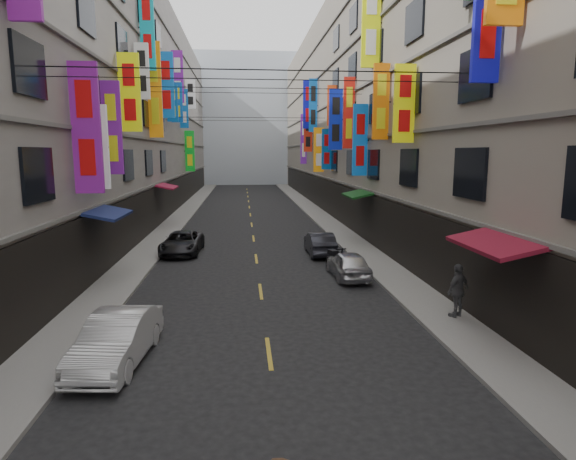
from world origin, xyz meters
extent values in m
cube|color=slate|center=(-6.00, 42.00, 0.06)|extent=(2.00, 90.00, 0.12)
cube|color=slate|center=(6.00, 42.00, 0.06)|extent=(2.00, 90.00, 0.12)
cube|color=gray|center=(-12.00, 42.00, 9.50)|extent=(10.00, 90.00, 19.00)
cube|color=black|center=(-6.95, 42.00, 1.50)|extent=(0.12, 85.50, 3.00)
cube|color=#66635E|center=(-6.94, 42.00, 3.20)|extent=(0.16, 90.00, 0.14)
cube|color=#66635E|center=(-6.94, 42.00, 6.40)|extent=(0.16, 90.00, 0.14)
cube|color=#66635E|center=(-6.94, 42.00, 9.60)|extent=(0.16, 90.00, 0.14)
cube|color=#66635E|center=(-6.94, 42.00, 12.80)|extent=(0.16, 90.00, 0.14)
cube|color=#66635E|center=(-6.94, 42.00, 16.00)|extent=(0.16, 90.00, 0.14)
cube|color=gray|center=(12.00, 42.00, 9.50)|extent=(10.00, 90.00, 19.00)
cube|color=black|center=(6.95, 42.00, 1.50)|extent=(0.12, 85.50, 3.00)
cube|color=#66635E|center=(6.94, 42.00, 3.20)|extent=(0.16, 90.00, 0.14)
cube|color=#66635E|center=(6.94, 42.00, 6.40)|extent=(0.16, 90.00, 0.14)
cube|color=#66635E|center=(6.94, 42.00, 9.60)|extent=(0.16, 90.00, 0.14)
cube|color=#66635E|center=(6.94, 42.00, 12.80)|extent=(0.16, 90.00, 0.14)
cube|color=#66635E|center=(6.94, 42.00, 16.00)|extent=(0.16, 90.00, 0.14)
cube|color=silver|center=(0.00, 92.00, 11.00)|extent=(18.00, 8.00, 22.00)
cube|color=#71167C|center=(-6.38, 24.18, 6.36)|extent=(1.04, 0.18, 4.79)
cylinder|color=black|center=(-6.43, 24.18, 6.36)|extent=(1.14, 0.08, 0.08)
cube|color=silver|center=(-6.51, 26.07, 5.70)|extent=(0.77, 0.18, 3.42)
cylinder|color=black|center=(-6.56, 26.07, 5.70)|extent=(0.87, 0.08, 0.08)
cube|color=#F4F80D|center=(6.44, 26.45, 7.59)|extent=(0.92, 0.18, 3.35)
cylinder|color=black|center=(6.49, 26.45, 7.59)|extent=(1.02, 0.08, 0.08)
cube|color=#65167E|center=(-6.49, 28.23, 6.58)|extent=(0.83, 0.18, 4.14)
cylinder|color=black|center=(-6.54, 28.23, 6.58)|extent=(0.93, 0.08, 0.08)
cube|color=#D6660B|center=(6.49, 30.24, 8.05)|extent=(0.83, 0.18, 3.80)
cylinder|color=black|center=(6.54, 30.24, 8.05)|extent=(0.93, 0.08, 0.08)
cube|color=#F2FF0D|center=(-6.36, 31.56, 8.53)|extent=(1.08, 0.18, 3.93)
cylinder|color=black|center=(-6.41, 31.56, 8.53)|extent=(1.18, 0.08, 0.08)
cube|color=#E3FA0D|center=(6.39, 32.28, 12.43)|extent=(1.01, 0.18, 4.71)
cylinder|color=black|center=(6.44, 32.28, 12.43)|extent=(1.11, 0.08, 0.08)
cube|color=blue|center=(6.45, 34.36, 6.22)|extent=(0.90, 0.18, 4.26)
cylinder|color=black|center=(6.50, 34.36, 6.22)|extent=(1.00, 0.08, 0.08)
cube|color=silver|center=(-6.50, 35.82, 10.26)|extent=(0.81, 0.18, 3.23)
cylinder|color=black|center=(-6.55, 35.82, 10.26)|extent=(0.91, 0.08, 0.08)
cube|color=#0E97A8|center=(-6.45, 37.79, 13.20)|extent=(0.89, 0.18, 5.16)
cylinder|color=black|center=(-6.50, 37.79, 13.20)|extent=(0.99, 0.08, 0.08)
cube|color=red|center=(6.53, 37.96, 8.10)|extent=(0.74, 0.18, 4.68)
cylinder|color=black|center=(6.58, 37.96, 8.10)|extent=(0.84, 0.08, 0.08)
cube|color=orange|center=(-6.44, 39.52, 9.64)|extent=(0.92, 0.18, 6.28)
cylinder|color=black|center=(-6.49, 39.52, 9.64)|extent=(1.02, 0.08, 0.08)
cube|color=#0F21B1|center=(6.39, 41.88, 7.93)|extent=(1.01, 0.18, 4.49)
cylinder|color=black|center=(6.44, 41.88, 7.93)|extent=(1.11, 0.08, 0.08)
cube|color=blue|center=(-6.33, 44.13, 10.57)|extent=(1.13, 0.18, 4.91)
cylinder|color=black|center=(-6.38, 44.13, 10.57)|extent=(1.23, 0.08, 0.08)
cube|color=#E84815|center=(6.54, 44.43, 9.18)|extent=(0.71, 0.18, 3.17)
cylinder|color=black|center=(6.59, 44.43, 9.18)|extent=(0.81, 0.08, 0.08)
cube|color=navy|center=(6.48, 46.15, 5.75)|extent=(0.83, 0.18, 3.39)
cylinder|color=black|center=(6.53, 46.15, 5.75)|extent=(0.93, 0.08, 0.08)
cube|color=#0D53A0|center=(-6.44, 47.85, 9.60)|extent=(0.91, 0.18, 3.06)
cylinder|color=black|center=(-6.49, 47.85, 9.60)|extent=(1.01, 0.08, 0.08)
cube|color=#0E4AA4|center=(-6.39, 50.35, 9.90)|extent=(1.02, 0.18, 3.48)
cylinder|color=black|center=(-6.44, 50.35, 9.90)|extent=(1.12, 0.08, 0.08)
cube|color=orange|center=(6.43, 50.05, 5.72)|extent=(0.94, 0.18, 4.05)
cylinder|color=black|center=(6.48, 50.05, 5.72)|extent=(1.04, 0.08, 0.08)
cube|color=#731A90|center=(-6.39, 51.55, 12.28)|extent=(1.03, 0.18, 4.61)
cylinder|color=black|center=(-6.44, 51.55, 12.28)|extent=(1.13, 0.08, 0.08)
cube|color=#0E56AF|center=(6.49, 54.26, 10.11)|extent=(0.83, 0.18, 5.19)
cylinder|color=black|center=(6.54, 54.26, 10.11)|extent=(0.93, 0.08, 0.08)
cube|color=#0D53A1|center=(-6.48, 56.44, 9.89)|extent=(0.85, 0.18, 3.87)
cylinder|color=black|center=(-6.53, 56.44, 9.89)|extent=(0.95, 0.08, 0.08)
cube|color=#0E12A5|center=(6.32, 56.34, 10.40)|extent=(1.16, 0.18, 4.90)
cylinder|color=black|center=(6.37, 56.34, 10.40)|extent=(1.26, 0.08, 0.08)
cube|color=red|center=(6.45, 57.68, 7.46)|extent=(0.89, 0.18, 3.80)
cylinder|color=black|center=(6.50, 57.68, 7.46)|extent=(0.99, 0.08, 0.08)
cube|color=#0E9D21|center=(-6.39, 59.89, 5.62)|extent=(1.02, 0.18, 4.44)
cylinder|color=black|center=(-6.44, 59.89, 5.62)|extent=(1.12, 0.08, 0.08)
cube|color=white|center=(-6.36, 62.34, 11.99)|extent=(1.07, 0.18, 3.20)
cylinder|color=black|center=(-6.41, 62.34, 11.99)|extent=(1.17, 0.08, 0.08)
cube|color=#651C9C|center=(6.54, 62.14, 7.02)|extent=(0.71, 0.18, 5.73)
cylinder|color=black|center=(6.59, 62.14, 7.02)|extent=(0.81, 0.08, 0.08)
cube|color=maroon|center=(6.30, 18.00, 3.00)|extent=(1.39, 3.20, 0.41)
cube|color=navy|center=(-6.30, 26.00, 3.00)|extent=(1.39, 3.20, 0.41)
cube|color=#124517|center=(6.30, 34.00, 3.00)|extent=(1.39, 3.20, 0.41)
cube|color=maroon|center=(-6.30, 42.00, 3.00)|extent=(1.39, 3.20, 0.41)
cylinder|color=black|center=(0.00, 22.00, 8.20)|extent=(14.00, 0.04, 0.04)
cylinder|color=black|center=(0.00, 36.00, 9.40)|extent=(14.00, 0.04, 0.04)
cylinder|color=black|center=(0.00, 50.00, 8.60)|extent=(14.00, 0.04, 0.04)
cube|color=gold|center=(0.00, 18.00, 0.01)|extent=(0.12, 2.20, 0.01)
cube|color=gold|center=(0.00, 24.00, 0.01)|extent=(0.12, 2.20, 0.01)
cube|color=gold|center=(0.00, 30.00, 0.01)|extent=(0.12, 2.20, 0.01)
cube|color=gold|center=(0.00, 36.00, 0.01)|extent=(0.12, 2.20, 0.01)
cube|color=gold|center=(0.00, 42.00, 0.01)|extent=(0.12, 2.20, 0.01)
cube|color=gold|center=(0.00, 48.00, 0.01)|extent=(0.12, 2.20, 0.01)
cube|color=gold|center=(0.00, 54.00, 0.01)|extent=(0.12, 2.20, 0.01)
cube|color=gold|center=(0.00, 60.00, 0.01)|extent=(0.12, 2.20, 0.01)
cube|color=gold|center=(0.00, 66.00, 0.01)|extent=(0.12, 2.20, 0.01)
cube|color=gold|center=(0.00, 72.00, 0.01)|extent=(0.12, 2.20, 0.01)
cube|color=gold|center=(0.00, 78.00, 0.01)|extent=(0.12, 2.20, 0.01)
cylinder|color=black|center=(3.89, 26.86, 0.25)|extent=(0.26, 0.51, 0.50)
cylinder|color=black|center=(3.51, 28.10, 0.25)|extent=(0.26, 0.51, 0.50)
cube|color=black|center=(3.70, 27.48, 0.40)|extent=(0.67, 1.33, 0.18)
cube|color=black|center=(3.62, 27.72, 0.75)|extent=(0.47, 0.62, 0.22)
cylinder|color=black|center=(3.86, 26.95, 0.70)|extent=(0.18, 0.36, 0.88)
cylinder|color=black|center=(3.86, 26.95, 1.05)|extent=(0.50, 0.21, 0.06)
imported|color=silver|center=(-4.00, 17.74, 0.66)|extent=(1.79, 4.14, 1.32)
imported|color=black|center=(-4.00, 31.71, 0.60)|extent=(2.20, 4.42, 1.20)
imported|color=silver|center=(3.95, 25.76, 0.61)|extent=(1.54, 3.62, 1.22)
imported|color=#282830|center=(3.47, 30.74, 0.62)|extent=(1.31, 3.75, 1.24)
imported|color=#505053|center=(6.34, 20.09, 1.01)|extent=(1.20, 1.05, 1.78)
camera|label=1|loc=(-0.66, 5.41, 5.50)|focal=30.00mm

